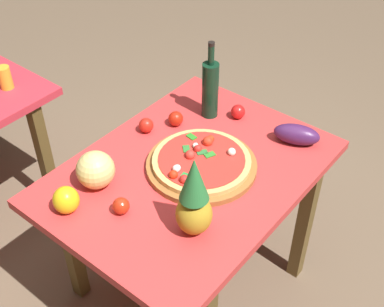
# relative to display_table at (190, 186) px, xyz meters

# --- Properties ---
(ground_plane) EXTENTS (10.00, 10.00, 0.00)m
(ground_plane) POSITION_rel_display_table_xyz_m (0.00, 0.00, -0.66)
(ground_plane) COLOR brown
(display_table) EXTENTS (1.16, 0.87, 0.76)m
(display_table) POSITION_rel_display_table_xyz_m (0.00, 0.00, 0.00)
(display_table) COLOR brown
(display_table) RESTS_ON ground_plane
(pizza_board) EXTENTS (0.46, 0.46, 0.02)m
(pizza_board) POSITION_rel_display_table_xyz_m (0.04, -0.03, 0.11)
(pizza_board) COLOR #985F2D
(pizza_board) RESTS_ON display_table
(pizza) EXTENTS (0.40, 0.40, 0.06)m
(pizza) POSITION_rel_display_table_xyz_m (0.04, -0.03, 0.14)
(pizza) COLOR tan
(pizza) RESTS_ON pizza_board
(wine_bottle) EXTENTS (0.08, 0.08, 0.37)m
(wine_bottle) POSITION_rel_display_table_xyz_m (0.36, 0.17, 0.24)
(wine_bottle) COLOR black
(wine_bottle) RESTS_ON display_table
(pineapple_left) EXTENTS (0.13, 0.13, 0.34)m
(pineapple_left) POSITION_rel_display_table_xyz_m (-0.24, -0.22, 0.25)
(pineapple_left) COLOR #B28C22
(pineapple_left) RESTS_ON display_table
(melon) EXTENTS (0.15, 0.15, 0.15)m
(melon) POSITION_rel_display_table_xyz_m (-0.30, 0.23, 0.17)
(melon) COLOR #E1CA74
(melon) RESTS_ON display_table
(bell_pepper) EXTENTS (0.10, 0.10, 0.11)m
(bell_pepper) POSITION_rel_display_table_xyz_m (-0.46, 0.21, 0.15)
(bell_pepper) COLOR yellow
(bell_pepper) RESTS_ON display_table
(eggplant) EXTENTS (0.16, 0.22, 0.09)m
(eggplant) POSITION_rel_display_table_xyz_m (0.42, -0.25, 0.14)
(eggplant) COLOR #461F4F
(eggplant) RESTS_ON display_table
(tomato_near_board) EXTENTS (0.07, 0.07, 0.07)m
(tomato_near_board) POSITION_rel_display_table_xyz_m (0.42, 0.05, 0.13)
(tomato_near_board) COLOR red
(tomato_near_board) RESTS_ON display_table
(tomato_beside_pepper) EXTENTS (0.06, 0.06, 0.06)m
(tomato_beside_pepper) POSITION_rel_display_table_xyz_m (-0.35, 0.05, 0.13)
(tomato_beside_pepper) COLOR red
(tomato_beside_pepper) RESTS_ON display_table
(tomato_by_bottle) EXTENTS (0.07, 0.07, 0.07)m
(tomato_by_bottle) POSITION_rel_display_table_xyz_m (0.08, 0.31, 0.13)
(tomato_by_bottle) COLOR red
(tomato_by_bottle) RESTS_ON display_table
(tomato_at_corner) EXTENTS (0.07, 0.07, 0.07)m
(tomato_at_corner) POSITION_rel_display_table_xyz_m (0.20, 0.24, 0.13)
(tomato_at_corner) COLOR red
(tomato_at_corner) RESTS_ON display_table
(drinking_glass_juice) EXTENTS (0.07, 0.07, 0.12)m
(drinking_glass_juice) POSITION_rel_display_table_xyz_m (-0.10, 1.10, 0.16)
(drinking_glass_juice) COLOR gold
(drinking_glass_juice) RESTS_ON background_table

